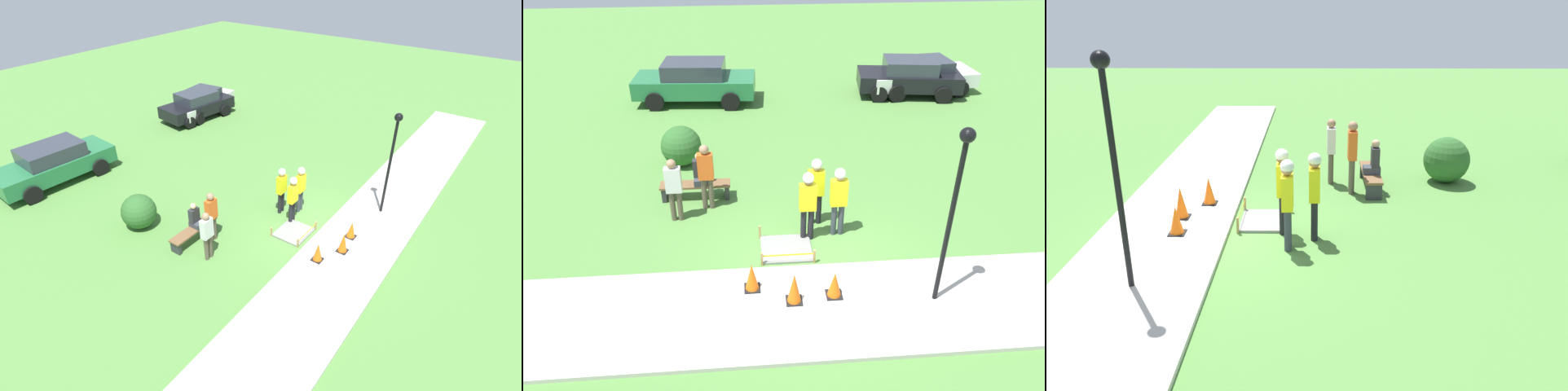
{
  "view_description": "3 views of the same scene",
  "coord_description": "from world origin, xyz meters",
  "views": [
    {
      "loc": [
        -10.56,
        -4.95,
        8.82
      ],
      "look_at": [
        -0.85,
        2.03,
        1.15
      ],
      "focal_mm": 28.0,
      "sensor_mm": 36.0,
      "label": 1
    },
    {
      "loc": [
        -1.56,
        -8.94,
        7.47
      ],
      "look_at": [
        -0.7,
        1.35,
        1.15
      ],
      "focal_mm": 35.0,
      "sensor_mm": 36.0,
      "label": 2
    },
    {
      "loc": [
        9.74,
        1.79,
        4.57
      ],
      "look_at": [
        -0.29,
        1.66,
        0.79
      ],
      "focal_mm": 35.0,
      "sensor_mm": 36.0,
      "label": 3
    }
  ],
  "objects": [
    {
      "name": "shrub_rounded_near",
      "position": [
        -3.53,
        5.4,
        0.62
      ],
      "size": [
        1.24,
        1.24,
        1.24
      ],
      "color": "#2D6028",
      "rests_on": "ground_plane"
    },
    {
      "name": "worker_trainee",
      "position": [
        0.62,
        1.29,
        1.12
      ],
      "size": [
        0.4,
        0.27,
        1.85
      ],
      "color": "#383D47",
      "rests_on": "ground_plane"
    },
    {
      "name": "traffic_cone_sidewalk_edge",
      "position": [
        0.16,
        -1.04,
        0.4
      ],
      "size": [
        0.34,
        0.34,
        0.6
      ],
      "color": "black",
      "rests_on": "sidewalk"
    },
    {
      "name": "lamppost_near",
      "position": [
        2.24,
        -1.29,
        2.63
      ],
      "size": [
        0.28,
        0.28,
        3.86
      ],
      "color": "black",
      "rests_on": "sidewalk"
    },
    {
      "name": "wet_concrete_patch",
      "position": [
        -0.69,
        0.72,
        0.04
      ],
      "size": [
        1.26,
        1.12,
        0.36
      ],
      "color": "gray",
      "rests_on": "ground_plane"
    },
    {
      "name": "traffic_cone_far_patch",
      "position": [
        -0.69,
        -1.14,
        0.45
      ],
      "size": [
        0.34,
        0.34,
        0.72
      ],
      "color": "black",
      "rests_on": "sidewalk"
    },
    {
      "name": "traffic_cone_near_patch",
      "position": [
        -1.55,
        -0.69,
        0.42
      ],
      "size": [
        0.34,
        0.34,
        0.65
      ],
      "color": "black",
      "rests_on": "sidewalk"
    },
    {
      "name": "parked_car_white",
      "position": [
        5.84,
        11.13,
        0.74
      ],
      "size": [
        4.58,
        2.4,
        1.39
      ],
      "rotation": [
        0.0,
        0.0,
        0.11
      ],
      "color": "white",
      "rests_on": "ground_plane"
    },
    {
      "name": "parked_car_green",
      "position": [
        -3.44,
        10.76,
        0.85
      ],
      "size": [
        4.82,
        2.32,
        1.64
      ],
      "rotation": [
        0.0,
        0.0,
        -0.07
      ],
      "color": "#236B3D",
      "rests_on": "ground_plane"
    },
    {
      "name": "worker_assistant",
      "position": [
        -0.15,
        1.15,
        1.11
      ],
      "size": [
        0.4,
        0.27,
        1.85
      ],
      "color": "black",
      "rests_on": "ground_plane"
    },
    {
      "name": "worker_supervisor",
      "position": [
        0.14,
        1.81,
        1.11
      ],
      "size": [
        0.4,
        0.27,
        1.85
      ],
      "color": "black",
      "rests_on": "ground_plane"
    },
    {
      "name": "person_seated_on_bench",
      "position": [
        -2.83,
        3.35,
        0.82
      ],
      "size": [
        0.36,
        0.44,
        0.89
      ],
      "color": "#383D47",
      "rests_on": "park_bench"
    },
    {
      "name": "sidewalk",
      "position": [
        0.0,
        -1.37,
        0.05
      ],
      "size": [
        28.0,
        2.74,
        0.1
      ],
      "color": "#BCB7AD",
      "rests_on": "ground_plane"
    },
    {
      "name": "bystander_in_gray_shirt",
      "position": [
        -3.4,
        2.26,
        1.0
      ],
      "size": [
        0.4,
        0.23,
        1.76
      ],
      "color": "brown",
      "rests_on": "ground_plane"
    },
    {
      "name": "ground_plane",
      "position": [
        0.0,
        0.0,
        0.0
      ],
      "size": [
        60.0,
        60.0,
        0.0
      ],
      "primitive_type": "plane",
      "color": "#51843D"
    },
    {
      "name": "parked_car_black",
      "position": [
        5.24,
        10.83,
        0.78
      ],
      "size": [
        4.3,
        2.4,
        1.5
      ],
      "rotation": [
        0.0,
        0.0,
        -0.13
      ],
      "color": "black",
      "rests_on": "ground_plane"
    },
    {
      "name": "bystander_in_orange_shirt",
      "position": [
        -2.62,
        2.77,
        1.08
      ],
      "size": [
        0.4,
        0.25,
        1.87
      ],
      "color": "brown",
      "rests_on": "ground_plane"
    },
    {
      "name": "park_bench",
      "position": [
        -2.99,
        3.3,
        0.34
      ],
      "size": [
        1.92,
        0.44,
        0.47
      ],
      "color": "#2D2D33",
      "rests_on": "ground_plane"
    }
  ]
}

